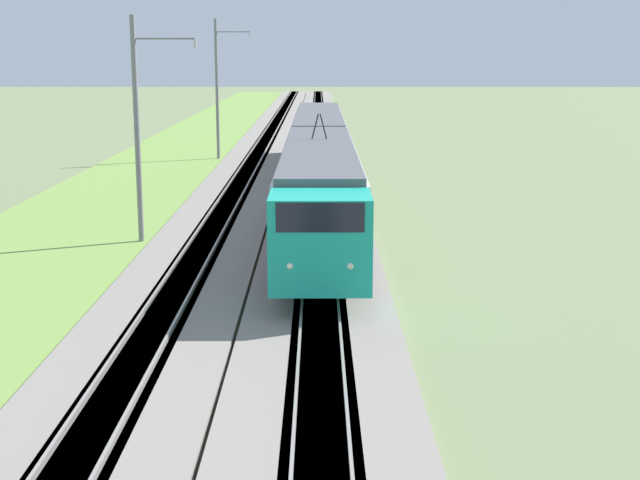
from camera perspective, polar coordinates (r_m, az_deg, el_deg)
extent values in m
cube|color=gray|center=(53.15, -4.94, 3.81)|extent=(240.00, 4.40, 0.30)
cube|color=gray|center=(52.96, -0.07, 3.83)|extent=(240.00, 4.40, 0.30)
cube|color=#4C4238|center=(53.15, -4.94, 3.81)|extent=(240.00, 1.57, 0.30)
cube|color=gray|center=(53.17, -5.52, 4.05)|extent=(240.00, 0.07, 0.15)
cube|color=gray|center=(53.08, -4.37, 4.05)|extent=(240.00, 0.07, 0.15)
cube|color=#4C4238|center=(52.96, -0.07, 3.83)|extent=(240.00, 1.57, 0.30)
cube|color=gray|center=(52.93, -0.65, 4.07)|extent=(240.00, 0.07, 0.15)
cube|color=gray|center=(52.94, 0.51, 4.07)|extent=(240.00, 0.07, 0.15)
cube|color=olive|center=(53.86, -10.53, 3.66)|extent=(240.00, 10.80, 0.12)
cube|color=#19A88E|center=(25.34, 0.00, -0.05)|extent=(2.50, 2.88, 2.71)
cube|color=black|center=(24.80, 0.01, 1.82)|extent=(1.80, 2.40, 0.81)
sphere|color=#F2EAC6|center=(24.28, -1.93, -1.67)|extent=(0.20, 0.20, 0.20)
sphere|color=#F2EAC6|center=(24.29, 1.96, -1.67)|extent=(0.20, 0.20, 0.20)
cube|color=#2D2D33|center=(35.97, -0.04, 1.95)|extent=(18.78, 3.00, 0.76)
cube|color=silver|center=(35.76, -0.04, 4.08)|extent=(18.78, 3.00, 1.95)
cube|color=black|center=(35.74, -0.04, 4.33)|extent=(17.27, 3.02, 0.82)
cube|color=#515156|center=(35.63, -0.04, 5.83)|extent=(18.78, 2.76, 0.25)
cube|color=black|center=(36.09, -0.04, 0.92)|extent=(17.84, 2.55, 0.55)
cylinder|color=black|center=(28.64, -1.08, -1.67)|extent=(0.86, 0.12, 0.86)
cylinder|color=black|center=(28.65, 1.06, -1.67)|extent=(0.86, 0.12, 0.86)
cube|color=#2D2D33|center=(56.39, -0.08, 5.58)|extent=(21.27, 3.00, 0.76)
cube|color=silver|center=(56.26, -0.08, 6.95)|extent=(21.27, 3.00, 1.95)
cube|color=black|center=(56.25, -0.08, 7.11)|extent=(19.57, 3.02, 0.82)
cube|color=#515156|center=(56.18, -0.08, 8.07)|extent=(21.27, 2.76, 0.25)
cube|color=black|center=(56.47, -0.08, 4.92)|extent=(20.21, 2.55, 0.55)
cylinder|color=black|center=(38.37, -0.31, 7.28)|extent=(0.06, 0.33, 1.08)
cylinder|color=black|center=(38.37, 0.22, 7.28)|extent=(0.06, 0.33, 1.08)
cube|color=black|center=(28.86, -0.01, -3.36)|extent=(0.10, 0.10, 0.00)
cylinder|color=slate|center=(36.15, -11.63, 6.77)|extent=(0.22, 0.22, 9.03)
cylinder|color=slate|center=(35.80, -9.95, 12.59)|extent=(0.08, 2.40, 0.08)
cylinder|color=#B2ADA8|center=(35.62, -7.99, 12.33)|extent=(0.10, 0.10, 0.30)
cylinder|color=slate|center=(64.38, -6.61, 9.49)|extent=(0.22, 0.22, 9.92)
cylinder|color=slate|center=(64.21, -5.61, 13.13)|extent=(0.08, 2.40, 0.08)
cylinder|color=#B2ADA8|center=(64.11, -4.51, 12.97)|extent=(0.10, 0.10, 0.30)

